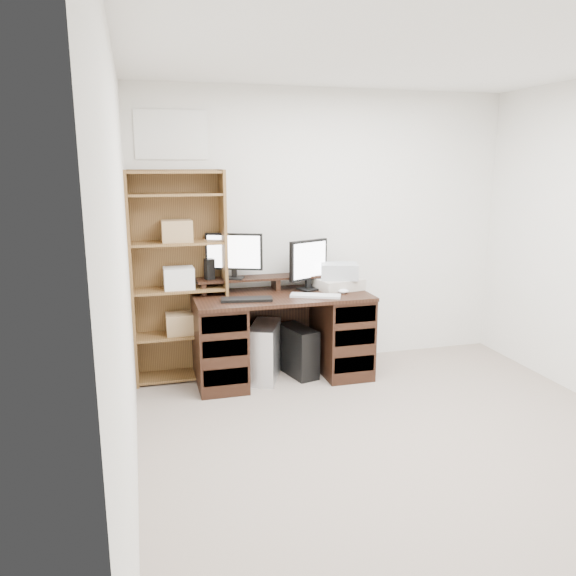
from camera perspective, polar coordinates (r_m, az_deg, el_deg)
name	(u,v)px	position (r m, az deg, el deg)	size (l,w,h in m)	color
room	(433,268)	(3.40, 14.55, 2.00)	(3.54, 4.04, 2.54)	gray
desk	(282,334)	(4.92, -0.65, -4.72)	(1.50, 0.70, 0.75)	black
riser_shelf	(276,279)	(5.00, -1.26, 0.94)	(1.40, 0.22, 0.12)	black
monitor_wide	(234,253)	(4.86, -5.52, 3.52)	(0.47, 0.22, 0.39)	black
monitor_small	(309,263)	(4.95, 2.10, 2.57)	(0.39, 0.23, 0.44)	black
speaker	(209,269)	(4.87, -7.98, 1.91)	(0.07, 0.07, 0.18)	black
keyboard_black	(247,299)	(4.60, -4.22, -1.17)	(0.42, 0.14, 0.02)	black
keyboard_white	(315,296)	(4.73, 2.81, -0.78)	(0.42, 0.13, 0.02)	silver
mouse	(343,291)	(4.87, 5.65, -0.33)	(0.10, 0.06, 0.04)	white
printer	(339,284)	(5.02, 5.21, 0.41)	(0.38, 0.29, 0.10)	#B3AA9C
basket	(339,271)	(5.00, 5.23, 1.72)	(0.32, 0.23, 0.14)	#A6ABB1
tower_silver	(265,351)	(4.93, -2.37, -6.45)	(0.22, 0.49, 0.49)	silver
tower_black	(298,351)	(5.02, 1.02, -6.41)	(0.29, 0.47, 0.44)	black
bookshelf	(179,275)	(4.86, -11.06, 1.27)	(0.80, 0.30, 1.80)	brown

